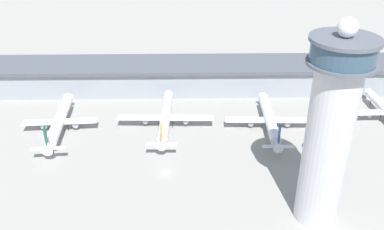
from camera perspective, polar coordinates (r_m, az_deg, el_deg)
ground_plane at (r=153.16m, az=-3.56°, el=-7.69°), size 1000.00×1000.00×0.00m
terminal_building at (r=210.71m, az=-2.92°, el=5.22°), size 258.81×25.00×13.86m
control_tower at (r=123.29m, az=17.88°, el=-1.76°), size 17.94×17.94×62.19m
airplane_gate_bravo at (r=183.08m, az=-17.30°, el=-0.83°), size 30.63×44.18×14.11m
airplane_gate_charlie at (r=177.62m, az=-3.57°, el=-0.35°), size 40.31×44.43×13.43m
airplane_gate_delta at (r=179.47m, az=10.31°, el=-0.64°), size 36.54×43.78×13.27m
service_truck_catering at (r=157.16m, az=18.06°, el=-7.72°), size 6.69×6.28×3.19m
service_truck_fuel at (r=171.45m, az=15.40°, el=-4.09°), size 4.92×6.07×2.49m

